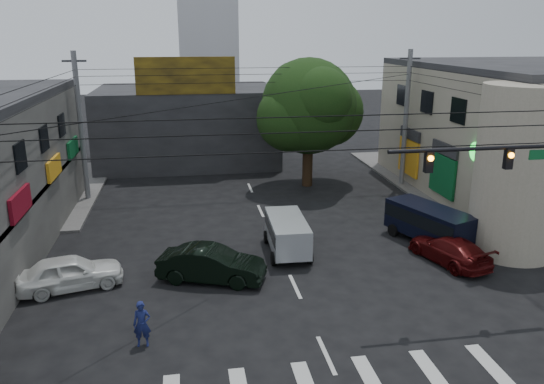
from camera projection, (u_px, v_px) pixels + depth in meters
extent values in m
plane|color=black|center=(306.00, 310.00, 20.23)|extent=(160.00, 160.00, 0.00)
cube|color=#514F4C|center=(485.00, 173.00, 40.05)|extent=(16.00, 16.00, 0.15)
cube|color=gray|center=(534.00, 133.00, 34.21)|extent=(14.00, 18.00, 8.00)
cylinder|color=gray|center=(519.00, 171.00, 24.60)|extent=(4.00, 4.00, 8.00)
cube|color=#232326|center=(188.00, 125.00, 43.32)|extent=(14.00, 10.00, 6.00)
cube|color=olive|center=(186.00, 76.00, 37.46)|extent=(7.00, 0.30, 2.60)
cylinder|color=black|center=(308.00, 155.00, 36.30)|extent=(0.70, 0.70, 4.40)
sphere|color=black|center=(309.00, 106.00, 35.36)|extent=(6.40, 6.40, 6.40)
cylinder|color=black|center=(484.00, 148.00, 18.43)|extent=(7.00, 0.14, 0.14)
cube|color=black|center=(508.00, 159.00, 18.70)|extent=(0.28, 0.22, 0.75)
cube|color=black|center=(429.00, 162.00, 18.23)|extent=(0.28, 0.22, 0.75)
sphere|color=orange|center=(511.00, 155.00, 18.52)|extent=(0.20, 0.20, 0.20)
sphere|color=orange|center=(431.00, 158.00, 18.05)|extent=(0.20, 0.20, 0.20)
cylinder|color=#59595B|center=(81.00, 128.00, 32.39)|extent=(0.32, 0.32, 9.20)
cylinder|color=#59595B|center=(406.00, 119.00, 35.69)|extent=(0.32, 0.32, 9.20)
imported|color=black|center=(211.00, 264.00, 22.47)|extent=(4.40, 5.51, 1.49)
imported|color=silver|center=(70.00, 272.00, 21.77)|extent=(3.74, 5.04, 1.44)
imported|color=#430909|center=(449.00, 250.00, 24.32)|extent=(3.95, 5.21, 1.25)
imported|color=#161D4F|center=(142.00, 324.00, 17.72)|extent=(0.64, 0.46, 1.62)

